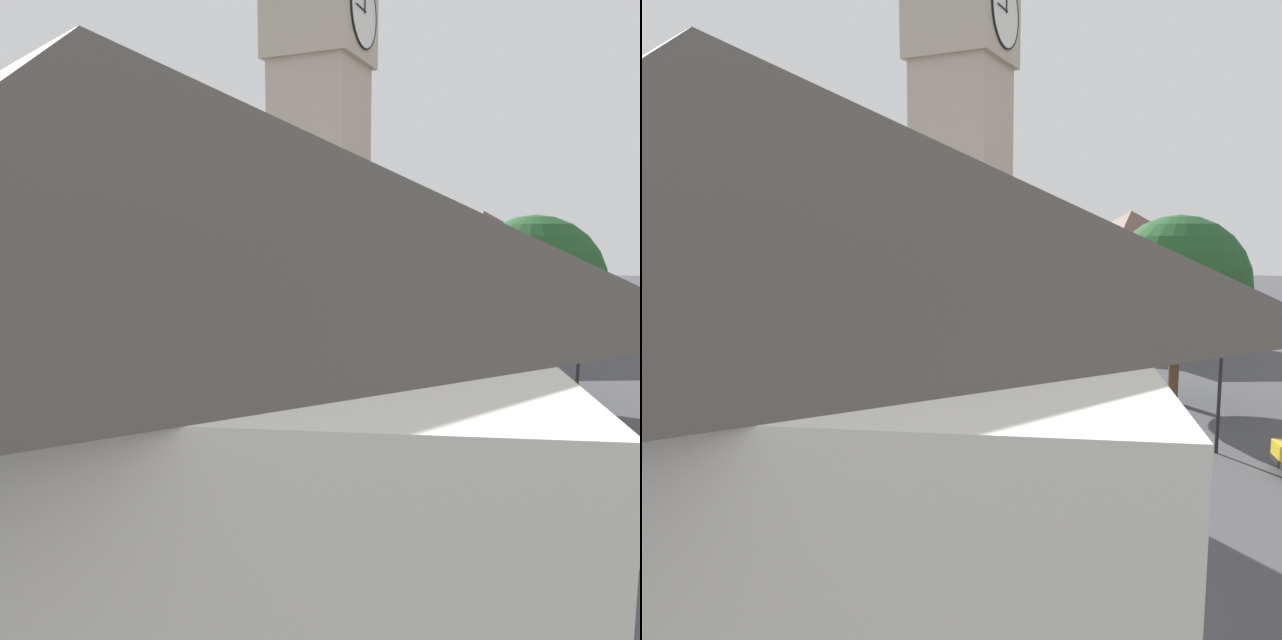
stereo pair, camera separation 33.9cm
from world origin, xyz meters
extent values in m
plane|color=#424247|center=(0.00, 0.00, 0.00)|extent=(200.00, 200.00, 0.00)
cube|color=#A59C89|center=(0.00, 0.00, 0.30)|extent=(3.37, 3.37, 0.60)
cube|color=#B7AD99|center=(0.00, 0.00, 6.74)|extent=(2.69, 2.69, 12.28)
cube|color=#B7AD99|center=(0.00, 0.00, 14.37)|extent=(3.02, 3.02, 2.96)
cylinder|color=white|center=(0.00, 1.54, 14.37)|extent=(2.26, 0.04, 2.26)
torus|color=black|center=(0.00, 1.55, 14.37)|extent=(2.32, 0.06, 2.32)
cube|color=black|center=(0.00, 1.58, 14.61)|extent=(0.05, 0.02, 0.63)
cube|color=black|center=(0.34, 1.58, 14.37)|extent=(0.86, 0.02, 0.04)
cylinder|color=white|center=(0.00, -1.54, 14.37)|extent=(2.26, 0.04, 2.26)
torus|color=black|center=(0.00, -1.55, 14.37)|extent=(2.32, 0.06, 2.32)
cube|color=#236B38|center=(-7.39, -0.46, 0.59)|extent=(4.21, 1.99, 0.64)
cube|color=#28333D|center=(-7.54, -0.45, 1.21)|extent=(2.21, 1.71, 0.64)
cylinder|color=black|center=(-6.11, 0.25, 0.32)|extent=(0.65, 0.27, 0.64)
cylinder|color=black|center=(-6.22, -1.35, 0.32)|extent=(0.65, 0.27, 0.64)
cylinder|color=black|center=(-8.56, 0.43, 0.32)|extent=(0.65, 0.27, 0.64)
cylinder|color=black|center=(-8.67, -1.17, 0.32)|extent=(0.65, 0.27, 0.64)
cube|color=black|center=(-5.38, -0.61, 0.37)|extent=(0.24, 1.67, 0.16)
cube|color=#236B38|center=(4.54, -7.22, 0.59)|extent=(4.12, 4.08, 0.64)
cube|color=#28333D|center=(4.65, -7.12, 1.21)|extent=(2.59, 2.58, 0.64)
cylinder|color=black|center=(4.22, -8.66, 0.32)|extent=(0.61, 0.60, 0.64)
cylinder|color=black|center=(3.10, -7.51, 0.32)|extent=(0.61, 0.60, 0.64)
cylinder|color=black|center=(5.98, -6.94, 0.32)|extent=(0.61, 0.60, 0.64)
cylinder|color=black|center=(4.86, -5.79, 0.32)|extent=(0.61, 0.60, 0.64)
cube|color=black|center=(3.10, -8.64, 0.37)|extent=(1.25, 1.28, 0.16)
cube|color=red|center=(7.37, 0.06, 0.59)|extent=(4.40, 3.51, 0.64)
cube|color=#28333D|center=(7.50, -0.02, 1.21)|extent=(2.60, 2.40, 0.64)
cylinder|color=black|center=(5.91, -0.03, 0.32)|extent=(0.66, 0.51, 0.64)
cylinder|color=black|center=(6.70, 1.36, 0.32)|extent=(0.66, 0.51, 0.64)
cylinder|color=black|center=(8.04, -1.25, 0.32)|extent=(0.66, 0.51, 0.64)
cylinder|color=black|center=(8.84, 0.14, 0.32)|extent=(0.66, 0.51, 0.64)
cube|color=black|center=(5.62, 1.06, 0.37)|extent=(0.93, 1.51, 0.16)
cube|color=#236B38|center=(-2.58, -10.94, 0.59)|extent=(4.44, 3.22, 0.64)
cube|color=#28333D|center=(-2.72, -10.88, 1.21)|extent=(2.55, 2.28, 0.64)
cylinder|color=black|center=(-1.13, -10.71, 0.32)|extent=(0.67, 0.46, 0.64)
cylinder|color=black|center=(-1.78, -12.18, 0.32)|extent=(0.67, 0.46, 0.64)
cylinder|color=black|center=(-3.38, -9.71, 0.32)|extent=(0.67, 0.46, 0.64)
cylinder|color=black|center=(-4.03, -11.17, 0.32)|extent=(0.67, 0.46, 0.64)
cube|color=black|center=(-0.74, -11.77, 0.37)|extent=(0.79, 1.57, 0.16)
cube|color=black|center=(-0.75, 10.31, 0.37)|extent=(1.63, 0.61, 0.16)
cylinder|color=#706656|center=(-10.39, 1.62, 0.41)|extent=(0.13, 0.13, 0.82)
cylinder|color=#706656|center=(-10.55, 1.54, 0.41)|extent=(0.13, 0.13, 0.82)
cube|color=#386BB7|center=(-10.47, 1.58, 1.12)|extent=(0.42, 0.36, 0.60)
cylinder|color=#386BB7|center=(-10.26, 1.68, 1.07)|extent=(0.09, 0.09, 0.60)
cylinder|color=#386BB7|center=(-10.68, 1.47, 1.07)|extent=(0.09, 0.09, 0.60)
sphere|color=#9E7051|center=(-10.47, 1.58, 1.57)|extent=(0.22, 0.22, 0.22)
sphere|color=black|center=(-10.47, 1.58, 1.59)|extent=(0.20, 0.20, 0.20)
cylinder|color=brown|center=(-8.26, 6.26, 1.51)|extent=(0.44, 0.44, 3.02)
sphere|color=#1E4C23|center=(-8.26, 6.26, 5.11)|extent=(5.95, 5.95, 5.95)
cube|color=beige|center=(-23.96, 1.40, 2.71)|extent=(7.89, 8.43, 5.41)
pyramid|color=brown|center=(-23.96, 1.40, 7.08)|extent=(8.28, 8.85, 3.35)
cube|color=#422819|center=(-20.23, 1.18, 1.05)|extent=(0.14, 1.10, 2.10)
pyramid|color=#47423D|center=(16.19, 5.01, 7.81)|extent=(7.80, 8.95, 2.49)
cylinder|color=black|center=(-2.16, 8.41, 2.03)|extent=(0.12, 0.12, 4.05)
sphere|color=beige|center=(-2.16, 8.41, 4.23)|extent=(0.36, 0.36, 0.36)
camera|label=1|loc=(20.48, 9.09, 7.38)|focal=36.22mm
camera|label=2|loc=(20.35, 9.40, 7.38)|focal=36.22mm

